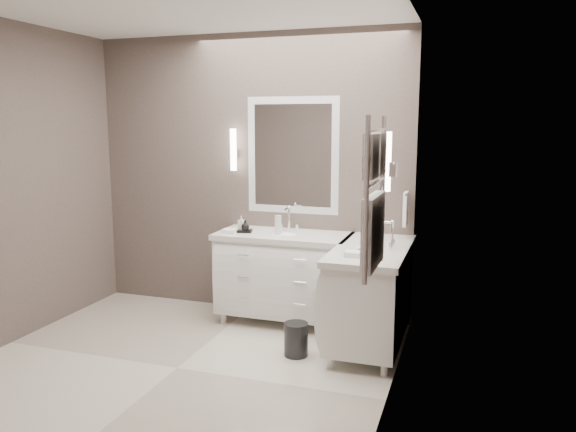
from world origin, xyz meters
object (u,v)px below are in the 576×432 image
(vanity_back, at_px, (284,272))
(towel_ladder, at_px, (374,205))
(waste_bin, at_px, (296,339))
(vanity_right, at_px, (371,290))

(vanity_back, xyz_separation_m, towel_ladder, (1.10, -1.63, 0.91))
(vanity_back, distance_m, waste_bin, 0.86)
(vanity_back, bearing_deg, towel_ladder, -55.90)
(towel_ladder, distance_m, waste_bin, 1.73)
(vanity_back, bearing_deg, vanity_right, -20.38)
(waste_bin, bearing_deg, towel_ladder, -50.47)
(vanity_back, distance_m, towel_ladder, 2.16)
(vanity_right, xyz_separation_m, towel_ladder, (0.23, -1.30, 0.91))
(vanity_back, height_order, vanity_right, same)
(vanity_right, height_order, towel_ladder, towel_ladder)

